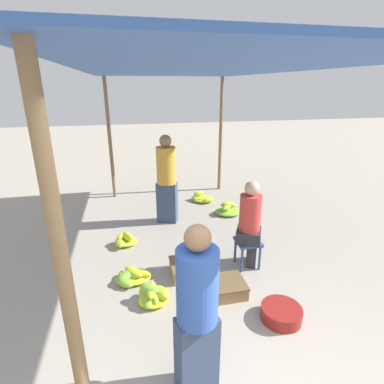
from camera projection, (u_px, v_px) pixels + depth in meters
The scene contains 16 objects.
canopy_post_front_left at pixel (71, 319), 1.60m from camera, with size 0.08×0.08×2.72m, color olive.
canopy_post_back_left at pixel (110, 140), 6.75m from camera, with size 0.08×0.08×2.72m, color olive.
canopy_post_back_right at pixel (221, 136), 7.29m from camera, with size 0.08×0.08×2.72m, color olive.
canopy_tarp at pixel (194, 69), 3.97m from camera, with size 3.02×6.02×0.04m, color #33569E.
vendor_foreground at pixel (197, 310), 2.41m from camera, with size 0.40×0.40×1.59m.
stool at pixel (248, 246), 4.35m from camera, with size 0.34×0.34×0.42m.
vendor_seated at pixel (250, 223), 4.24m from camera, with size 0.46×0.46×1.32m.
basin_black at pixel (281, 313), 3.42m from camera, with size 0.46×0.46×0.16m.
banana_pile_left_0 at pixel (152, 296), 3.67m from camera, with size 0.44×0.38×0.24m.
banana_pile_left_1 at pixel (125, 240), 5.00m from camera, with size 0.37×0.39×0.23m.
banana_pile_left_2 at pixel (133, 276), 4.09m from camera, with size 0.54×0.45×0.18m.
banana_pile_right_0 at pixel (228, 210), 6.22m from camera, with size 0.54×0.47×0.27m.
banana_pile_right_1 at pixel (202, 199), 6.89m from camera, with size 0.52×0.48×0.21m.
crate_near at pixel (188, 269), 4.21m from camera, with size 0.48×0.48×0.19m.
crate_mid at pixel (228, 287), 3.84m from camera, with size 0.43×0.43×0.18m.
shopper_walking_mid at pixel (166, 178), 5.62m from camera, with size 0.47×0.47×1.70m.
Camera 1 is at (-0.95, -1.08, 2.54)m, focal length 28.00 mm.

